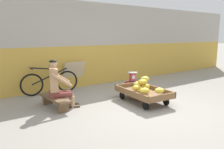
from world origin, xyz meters
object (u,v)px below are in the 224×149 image
low_bench (55,100)px  shopping_bag (144,90)px  vendor_seated (58,84)px  bicycle_near_left (50,82)px  banana_cart (143,93)px  weighing_scale (132,77)px  sign_board (74,75)px  plastic_crate (132,86)px

low_bench → shopping_bag: size_ratio=4.67×
vendor_seated → bicycle_near_left: vendor_seated is taller
banana_cart → weighing_scale: size_ratio=5.04×
weighing_scale → bicycle_near_left: bicycle_near_left is taller
banana_cart → bicycle_near_left: (-1.63, 2.16, 0.11)m
low_bench → sign_board: size_ratio=1.30×
banana_cart → weighing_scale: bearing=63.7°
plastic_crate → shopping_bag: size_ratio=1.50×
low_bench → bicycle_near_left: 1.38m
bicycle_near_left → shopping_bag: 2.74m
plastic_crate → sign_board: size_ratio=0.42×
banana_cart → vendor_seated: size_ratio=1.33×
weighing_scale → bicycle_near_left: bearing=151.2°
vendor_seated → sign_board: 2.01m
plastic_crate → low_bench: bearing=-176.7°
low_bench → vendor_seated: bearing=-18.3°
vendor_seated → low_bench: bearing=161.7°
sign_board → shopping_bag: sign_board is taller
low_bench → plastic_crate: bearing=3.3°
vendor_seated → bicycle_near_left: bearing=77.4°
banana_cart → weighing_scale: weighing_scale is taller
plastic_crate → bicycle_near_left: size_ratio=0.22×
bicycle_near_left → sign_board: sign_board is taller
banana_cart → sign_board: 2.56m
low_bench → weighing_scale: weighing_scale is taller
shopping_bag → bicycle_near_left: bearing=142.8°
low_bench → weighing_scale: bearing=3.3°
plastic_crate → bicycle_near_left: bicycle_near_left is taller
banana_cart → shopping_bag: 0.76m
sign_board → shopping_bag: size_ratio=3.60×
banana_cart → shopping_bag: banana_cart is taller
low_bench → vendor_seated: 0.38m
bicycle_near_left → low_bench: bearing=-106.2°
weighing_scale → sign_board: bearing=130.4°
vendor_seated → sign_board: (1.19, 1.62, -0.14)m
sign_board → shopping_bag: bearing=-56.3°
weighing_scale → bicycle_near_left: (-2.12, 1.17, -0.10)m
sign_board → vendor_seated: bearing=-126.4°
vendor_seated → plastic_crate: vendor_seated is taller
low_bench → plastic_crate: plastic_crate is taller
bicycle_near_left → shopping_bag: bearing=-37.2°
low_bench → weighing_scale: size_ratio=3.74×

